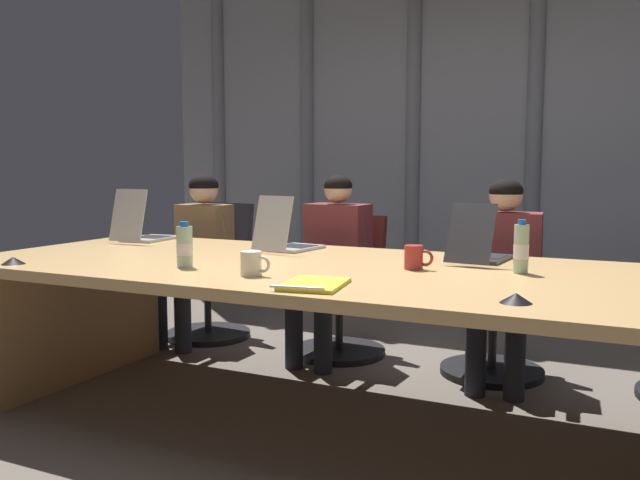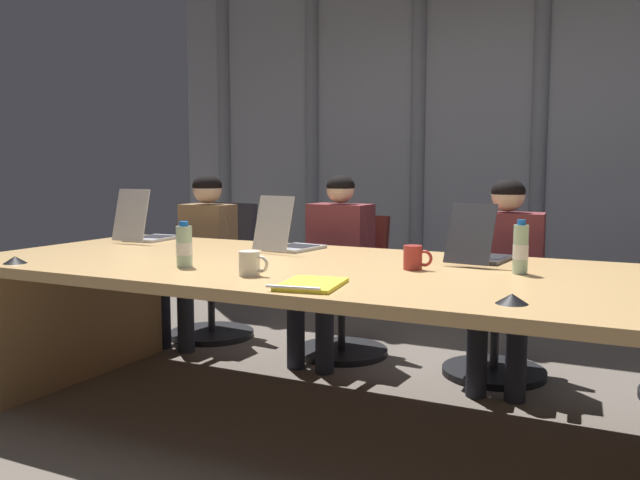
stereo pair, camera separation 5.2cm
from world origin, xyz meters
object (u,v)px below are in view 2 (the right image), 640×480
Objects in this scene: laptop_left_end at (146,231)px; laptop_left_mid at (288,240)px; office_chair_left_end at (216,287)px; coffee_mug_near at (414,258)px; person_center at (505,269)px; coffee_mug_far at (250,263)px; office_chair_left_mid at (345,302)px; laptop_center at (480,251)px; conference_mic_left_side at (15,260)px; water_bottle_secondary at (521,249)px; spiral_notepad at (311,284)px; water_bottle_primary at (184,246)px; person_left_end at (201,247)px; office_chair_center at (497,316)px; conference_mic_middle at (512,299)px; person_left_mid at (334,257)px.

laptop_left_mid is (1.03, -0.03, -0.00)m from laptop_left_end.
coffee_mug_near is (1.85, -1.08, 0.46)m from office_chair_left_end.
laptop_left_end is 0.46× the size of office_chair_left_end.
person_center is 8.32× the size of coffee_mug_far.
person_center is at bearing 60.51° from coffee_mug_far.
person_center reaches higher than office_chair_left_mid.
laptop_center is 2.23m from conference_mic_left_side.
laptop_center is 0.36m from water_bottle_secondary.
laptop_left_mid is at bearing 114.24° from spiral_notepad.
water_bottle_secondary reaches higher than coffee_mug_far.
laptop_center is at bearing 32.54° from water_bottle_primary.
office_chair_left_mid reaches higher than coffee_mug_far.
person_left_end reaches higher than water_bottle_primary.
laptop_center is at bearing 75.15° from office_chair_left_end.
conference_mic_left_side is at bearing -170.49° from coffee_mug_far.
office_chair_center is 8.48× the size of conference_mic_left_side.
office_chair_center is 8.48× the size of conference_mic_middle.
office_chair_center reaches higher than conference_mic_middle.
person_left_end is 2.82m from conference_mic_middle.
conference_mic_middle is (1.36, -1.64, 0.44)m from office_chair_left_mid.
person_center is (2.07, -0.16, 0.30)m from office_chair_left_end.
office_chair_left_end reaches higher than office_chair_center.
laptop_center is 0.42m from coffee_mug_near.
office_chair_left_end reaches higher than spiral_notepad.
office_chair_center is (-0.06, 0.72, -0.47)m from laptop_center.
laptop_left_mid is 1.19m from person_left_end.
laptop_left_mid is 0.75m from water_bottle_primary.
coffee_mug_near is at bearing -104.50° from laptop_left_mid.
office_chair_center is 1.15m from water_bottle_secondary.
coffee_mug_near is (0.83, -0.92, 0.16)m from person_left_mid.
person_left_mid reaches higher than office_chair_left_mid.
person_center reaches higher than conference_mic_left_side.
coffee_mug_near is 1.22× the size of conference_mic_middle.
water_bottle_secondary is (0.29, -0.99, 0.52)m from office_chair_center.
laptop_left_mid is 1.30m from water_bottle_secondary.
laptop_left_end is 1.89m from coffee_mug_near.
person_left_end is at bearing 67.95° from laptop_left_mid.
coffee_mug_near is at bearing 45.50° from person_left_mid.
person_center is at bearing -78.97° from laptop_left_end.
office_chair_center is 1.76m from spiral_notepad.
person_left_end is 10.55× the size of conference_mic_left_side.
person_left_mid reaches higher than office_chair_center.
person_left_mid is 1.54m from water_bottle_secondary.
laptop_center is at bearing 76.73° from person_left_end.
office_chair_left_end is 1.07m from person_left_mid.
water_bottle_secondary is 0.69× the size of spiral_notepad.
laptop_left_end is at bearing 147.09° from coffee_mug_far.
person_left_end is 1.90m from coffee_mug_far.
laptop_center is 1.95× the size of water_bottle_secondary.
person_center reaches higher than laptop_center.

